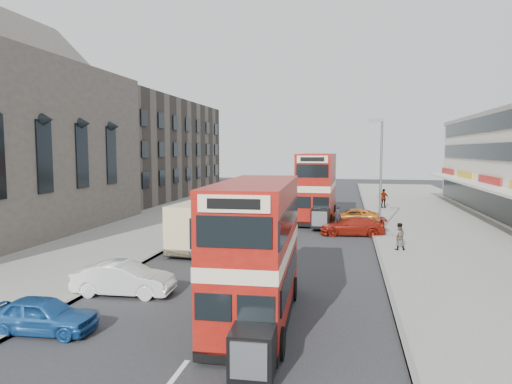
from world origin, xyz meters
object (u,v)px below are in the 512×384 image
Objects in this scene: car_left_near at (43,315)px; car_left_front at (124,279)px; bus_second at (317,187)px; pedestrian_far at (383,198)px; coach at (219,218)px; street_lamp at (380,166)px; bus_main at (256,251)px; pedestrian_near at (399,236)px; car_right_b at (352,216)px; cyclist at (338,222)px; car_right_a at (352,226)px.

car_left_near is 4.15m from car_left_front.
pedestrian_far is (6.03, 8.77, -1.75)m from bus_second.
bus_second reaches higher than coach.
car_left_near is (-11.79, -20.09, -4.19)m from street_lamp.
car_left_front is (-5.87, 1.73, -1.80)m from bus_main.
bus_second is 12.19m from pedestrian_near.
car_right_b is 2.21× the size of cyclist.
car_right_a is 1.67m from cyclist.
coach is (-5.52, -10.27, -1.27)m from bus_second.
pedestrian_far is at bearing 164.68° from car_right_b.
car_right_b is at bearing 53.05° from coach.
coach is 9.39m from cyclist.
car_left_front is (-6.42, -21.02, -2.19)m from bus_second.
street_lamp is at bearing 25.09° from car_right_b.
bus_main is at bearing 89.72° from bus_second.
cyclist is at bearing 42.14° from coach.
street_lamp is 4.17× the size of cyclist.
street_lamp is at bearing 31.78° from coach.
cyclist is (1.88, -4.57, -2.20)m from bus_second.
pedestrian_far reaches higher than car_right_b.
car_right_a is 2.79× the size of pedestrian_near.
bus_second is 11.73m from coach.
bus_main reaches higher than pedestrian_near.
pedestrian_far is at bearing -24.43° from car_left_near.
car_left_near is at bearing -115.62° from cyclist.
bus_second reaches higher than car_right_b.
car_left_near is 21.62m from car_right_a.
bus_second is (0.54, 22.74, 0.39)m from bus_main.
pedestrian_far is 0.98× the size of cyclist.
bus_main is 13.45m from coach.
car_right_a is (3.41, 16.82, -1.83)m from bus_main.
cyclist is at bearing -30.23° from car_left_front.
coach is at bearing -67.90° from car_right_a.
pedestrian_far is (13.14, 33.88, 0.51)m from car_left_near.
bus_second is at bearing 110.40° from cyclist.
bus_main is 0.83× the size of coach.
pedestrian_near is (11.86, 10.27, 0.28)m from car_left_front.
bus_main reaches higher than pedestrian_far.
car_left_near is 0.79× the size of car_right_a.
bus_main is 7.23m from car_left_near.
bus_main reaches higher than car_right_b.
car_left_near is at bearing 166.82° from car_left_front.
street_lamp reaches higher than cyclist.
coach reaches higher than car_right_a.
bus_main is 4.48× the size of pedestrian_far.
street_lamp is 23.67m from car_left_near.
bus_main is at bearing -73.45° from car_left_near.
car_right_b is (10.03, 24.38, 0.00)m from car_left_near.
bus_second is at bearing 132.99° from street_lamp.
pedestrian_far is at bearing 162.52° from car_right_a.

